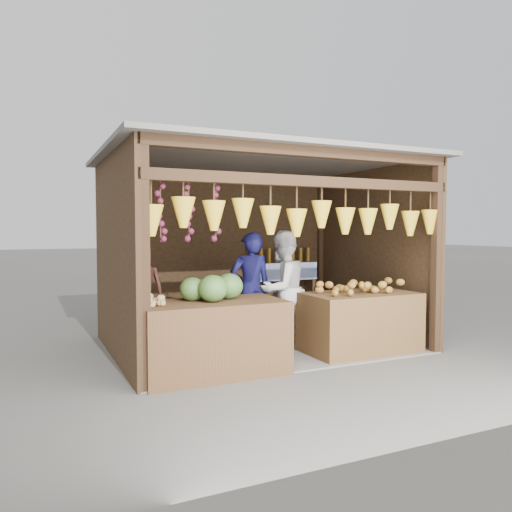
{
  "coord_description": "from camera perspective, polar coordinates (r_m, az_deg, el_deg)",
  "views": [
    {
      "loc": [
        -3.0,
        -6.42,
        1.64
      ],
      "look_at": [
        -0.08,
        -0.1,
        1.28
      ],
      "focal_mm": 35.0,
      "sensor_mm": 36.0,
      "label": 1
    }
  ],
  "objects": [
    {
      "name": "tanfruit_pile",
      "position": [
        5.41,
        -11.44,
        -4.95
      ],
      "size": [
        0.34,
        0.4,
        0.13
      ],
      "primitive_type": null,
      "color": "#A17D4A",
      "rests_on": "counter_left"
    },
    {
      "name": "back_shelf",
      "position": [
        8.74,
        2.95,
        -2.05
      ],
      "size": [
        1.25,
        0.32,
        1.32
      ],
      "color": "#382314",
      "rests_on": "ground"
    },
    {
      "name": "stall_structure",
      "position": [
        7.04,
        0.17,
        3.19
      ],
      "size": [
        4.3,
        3.3,
        2.66
      ],
      "color": "slate",
      "rests_on": "ground"
    },
    {
      "name": "mango_pile",
      "position": [
        6.85,
        11.96,
        -3.19
      ],
      "size": [
        1.4,
        0.64,
        0.22
      ],
      "primitive_type": null,
      "color": "#C33D1A",
      "rests_on": "counter_right"
    },
    {
      "name": "counter_right",
      "position": [
        6.88,
        11.77,
        -7.46
      ],
      "size": [
        1.5,
        0.85,
        0.8
      ],
      "primitive_type": "cube",
      "color": "#53371B",
      "rests_on": "ground"
    },
    {
      "name": "stool",
      "position": [
        6.9,
        -12.85,
        -9.51
      ],
      "size": [
        0.33,
        0.33,
        0.31
      ],
      "primitive_type": "cube",
      "color": "black",
      "rests_on": "ground"
    },
    {
      "name": "woman_standing",
      "position": [
        6.93,
        3.0,
        -3.85
      ],
      "size": [
        0.96,
        0.85,
        1.63
      ],
      "primitive_type": "imported",
      "rotation": [
        0.0,
        0.0,
        3.49
      ],
      "color": "silver",
      "rests_on": "ground"
    },
    {
      "name": "ground",
      "position": [
        7.28,
        0.27,
        -10.04
      ],
      "size": [
        80.0,
        80.0,
        0.0
      ],
      "primitive_type": "plane",
      "color": "#514F49",
      "rests_on": "ground"
    },
    {
      "name": "melon_pile",
      "position": [
        5.76,
        -5.36,
        -3.47
      ],
      "size": [
        1.0,
        0.5,
        0.32
      ],
      "primitive_type": null,
      "color": "#194B14",
      "rests_on": "counter_left"
    },
    {
      "name": "counter_left",
      "position": [
        5.76,
        -5.04,
        -9.29
      ],
      "size": [
        1.65,
        0.85,
        0.83
      ],
      "primitive_type": "cube",
      "color": "#492C18",
      "rests_on": "ground"
    },
    {
      "name": "vendor_seated",
      "position": [
        6.78,
        -12.92,
        -3.43
      ],
      "size": [
        0.61,
        0.43,
        1.16
      ],
      "primitive_type": "imported",
      "rotation": [
        0.0,
        0.0,
        3.03
      ],
      "color": "brown",
      "rests_on": "stool"
    },
    {
      "name": "man_standing",
      "position": [
        7.0,
        -0.6,
        -3.86
      ],
      "size": [
        0.64,
        0.46,
        1.61
      ],
      "primitive_type": "imported",
      "rotation": [
        0.0,
        0.0,
        3.0
      ],
      "color": "#141347",
      "rests_on": "ground"
    }
  ]
}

